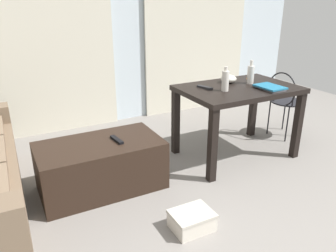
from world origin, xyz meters
name	(u,v)px	position (x,y,z in m)	size (l,w,h in m)	color
ground_plane	(203,175)	(0.00, 1.11, 0.00)	(7.23, 7.23, 0.00)	gray
wall_back	(126,21)	(0.00, 3.01, 1.32)	(5.44, 0.10, 2.64)	silver
curtains	(129,39)	(0.00, 2.93, 1.10)	(3.72, 0.03, 2.20)	beige
coffee_table	(101,166)	(-0.93, 1.35, 0.22)	(1.06, 0.59, 0.44)	black
craft_table	(238,97)	(0.54, 1.34, 0.65)	(1.18, 0.79, 0.76)	black
wire_chair	(285,97)	(1.37, 1.47, 0.50)	(0.40, 0.41, 0.81)	black
bottle_near	(225,81)	(0.32, 1.28, 0.86)	(0.07, 0.07, 0.24)	beige
bottle_far	(251,74)	(0.74, 1.39, 0.86)	(0.07, 0.07, 0.25)	beige
bowl	(229,79)	(0.56, 1.52, 0.80)	(0.17, 0.17, 0.09)	beige
book_stack	(270,87)	(0.75, 1.12, 0.78)	(0.21, 0.30, 0.03)	#4C4C51
tv_remote_on_table	(205,87)	(0.21, 1.45, 0.77)	(0.04, 0.17, 0.02)	#232326
scissors	(249,79)	(0.86, 1.55, 0.76)	(0.08, 0.10, 0.00)	#9EA0A5
tv_remote_primary	(117,140)	(-0.78, 1.32, 0.45)	(0.04, 0.19, 0.02)	black
shoebox	(192,220)	(-0.52, 0.48, 0.07)	(0.31, 0.24, 0.14)	beige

